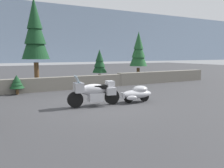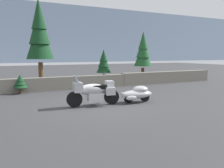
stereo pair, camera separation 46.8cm
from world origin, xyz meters
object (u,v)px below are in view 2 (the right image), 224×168
at_px(touring_motorcycle, 93,91).
at_px(pine_tree_secondary, 143,51).
at_px(pine_tree_far_right, 104,62).
at_px(pine_tree_tall, 39,32).
at_px(car_shaped_trailer, 137,93).

xyz_separation_m(touring_motorcycle, pine_tree_secondary, (6.53, 6.10, 1.87)).
bearing_deg(pine_tree_secondary, touring_motorcycle, -136.95).
relative_size(pine_tree_secondary, pine_tree_far_right, 1.54).
distance_m(pine_tree_tall, pine_tree_secondary, 7.78).
distance_m(car_shaped_trailer, pine_tree_far_right, 7.17).
relative_size(pine_tree_tall, pine_tree_secondary, 1.46).
bearing_deg(touring_motorcycle, pine_tree_secondary, 43.05).
bearing_deg(car_shaped_trailer, touring_motorcycle, 174.11).
relative_size(car_shaped_trailer, pine_tree_secondary, 0.56).
bearing_deg(pine_tree_secondary, car_shaped_trailer, -125.28).
bearing_deg(pine_tree_far_right, touring_motorcycle, -117.13).
xyz_separation_m(car_shaped_trailer, pine_tree_tall, (-3.20, 6.94, 3.23)).
bearing_deg(car_shaped_trailer, pine_tree_tall, 114.77).
distance_m(pine_tree_secondary, pine_tree_far_right, 3.27).
height_order(pine_tree_tall, pine_tree_far_right, pine_tree_tall).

